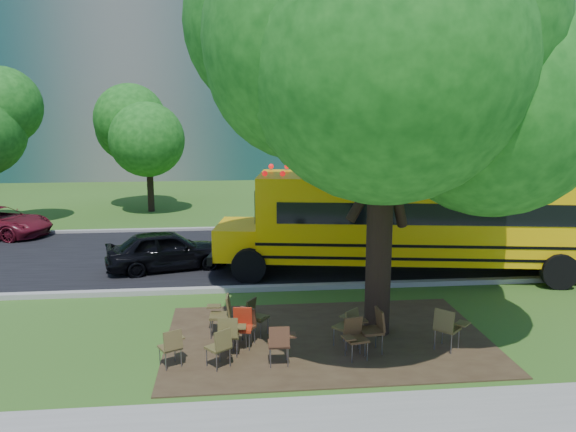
{
  "coord_description": "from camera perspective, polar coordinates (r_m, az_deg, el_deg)",
  "views": [
    {
      "loc": [
        -1.04,
        -11.94,
        4.95
      ],
      "look_at": [
        0.63,
        4.35,
        1.85
      ],
      "focal_mm": 35.0,
      "sensor_mm": 36.0,
      "label": 1
    }
  ],
  "objects": [
    {
      "name": "asphalt_road",
      "position": [
        19.6,
        -2.62,
        -3.85
      ],
      "size": [
        80.0,
        8.0,
        0.04
      ],
      "primitive_type": "cube",
      "color": "black",
      "rests_on": "ground"
    },
    {
      "name": "chair_0",
      "position": [
        11.36,
        -11.71,
        -12.6
      ],
      "size": [
        0.54,
        0.65,
        0.8
      ],
      "rotation": [
        0.0,
        0.0,
        0.49
      ],
      "color": "brown",
      "rests_on": "ground"
    },
    {
      "name": "bg_tree_2",
      "position": [
        28.23,
        -14.07,
        8.92
      ],
      "size": [
        4.8,
        4.8,
        6.62
      ],
      "color": "black",
      "rests_on": "ground"
    },
    {
      "name": "bg_tree_3",
      "position": [
        27.47,
        13.61,
        10.6
      ],
      "size": [
        5.6,
        5.6,
        7.84
      ],
      "color": "black",
      "rests_on": "ground"
    },
    {
      "name": "kerb_near",
      "position": [
        15.76,
        -1.79,
        -7.32
      ],
      "size": [
        80.0,
        0.25,
        0.14
      ],
      "primitive_type": "cube",
      "color": "gray",
      "rests_on": "ground"
    },
    {
      "name": "chair_4",
      "position": [
        11.18,
        -0.8,
        -12.55
      ],
      "size": [
        0.57,
        0.51,
        0.87
      ],
      "rotation": [
        0.0,
        0.0,
        -0.03
      ],
      "color": "#4C2C1B",
      "rests_on": "ground"
    },
    {
      "name": "chair_6",
      "position": [
        11.89,
        8.64,
        -10.97
      ],
      "size": [
        0.61,
        0.62,
        0.94
      ],
      "rotation": [
        0.0,
        0.0,
        1.68
      ],
      "color": "#452F18",
      "rests_on": "ground"
    },
    {
      "name": "chair_1",
      "position": [
        11.63,
        -5.95,
        -11.63
      ],
      "size": [
        0.59,
        0.51,
        0.87
      ],
      "rotation": [
        0.0,
        0.0,
        -0.07
      ],
      "color": "brown",
      "rests_on": "ground"
    },
    {
      "name": "chair_9",
      "position": [
        12.18,
        -4.45,
        -10.75
      ],
      "size": [
        0.69,
        0.55,
        0.81
      ],
      "rotation": [
        0.0,
        0.0,
        2.51
      ],
      "color": "#4D2D1B",
      "rests_on": "ground"
    },
    {
      "name": "chair_3",
      "position": [
        12.02,
        -4.81,
        -10.88
      ],
      "size": [
        0.61,
        0.51,
        0.86
      ],
      "rotation": [
        0.0,
        0.0,
        3.01
      ],
      "color": "#A52811",
      "rests_on": "ground"
    },
    {
      "name": "chair_11",
      "position": [
        12.07,
        6.14,
        -10.78
      ],
      "size": [
        0.59,
        0.75,
        0.88
      ],
      "rotation": [
        0.0,
        0.0,
        0.71
      ],
      "color": "brown",
      "rests_on": "ground"
    },
    {
      "name": "building_main",
      "position": [
        48.82,
        -14.68,
        17.52
      ],
      "size": [
        38.0,
        16.0,
        22.0
      ],
      "primitive_type": "cube",
      "color": "slate",
      "rests_on": "ground"
    },
    {
      "name": "chair_2",
      "position": [
        11.18,
        -6.88,
        -12.78
      ],
      "size": [
        0.55,
        0.7,
        0.82
      ],
      "rotation": [
        0.0,
        0.0,
        0.67
      ],
      "color": "brown",
      "rests_on": "ground"
    },
    {
      "name": "kerb_far",
      "position": [
        23.58,
        -3.19,
        -1.23
      ],
      "size": [
        80.0,
        0.25,
        0.14
      ],
      "primitive_type": "cube",
      "color": "gray",
      "rests_on": "ground"
    },
    {
      "name": "chair_10",
      "position": [
        12.57,
        -3.36,
        -9.91
      ],
      "size": [
        0.56,
        0.72,
        0.85
      ],
      "rotation": [
        0.0,
        0.0,
        -2.13
      ],
      "color": "#423E1D",
      "rests_on": "ground"
    },
    {
      "name": "ground",
      "position": [
        12.97,
        -0.82,
        -11.71
      ],
      "size": [
        160.0,
        160.0,
        0.0
      ],
      "primitive_type": "plane",
      "color": "#32561A",
      "rests_on": "ground"
    },
    {
      "name": "school_bus",
      "position": [
        17.5,
        15.28,
        -0.14
      ],
      "size": [
        12.73,
        4.6,
        3.05
      ],
      "rotation": [
        0.0,
        0.0,
        -0.16
      ],
      "color": "#F7BB07",
      "rests_on": "ground"
    },
    {
      "name": "chair_7",
      "position": [
        12.26,
        15.91,
        -10.62
      ],
      "size": [
        0.8,
        0.63,
        0.93
      ],
      "rotation": [
        0.0,
        0.0,
        -0.8
      ],
      "color": "brown",
      "rests_on": "ground"
    },
    {
      "name": "chair_8",
      "position": [
        12.62,
        -6.67,
        -9.58
      ],
      "size": [
        0.56,
        0.65,
        0.95
      ],
      "rotation": [
        0.0,
        0.0,
        1.5
      ],
      "color": "#4E4321",
      "rests_on": "ground"
    },
    {
      "name": "main_tree",
      "position": [
        12.13,
        9.75,
        13.85
      ],
      "size": [
        7.06,
        7.06,
        9.19
      ],
      "color": "black",
      "rests_on": "ground"
    },
    {
      "name": "chair_5",
      "position": [
        11.57,
        6.75,
        -11.85
      ],
      "size": [
        0.58,
        0.6,
        0.85
      ],
      "rotation": [
        0.0,
        0.0,
        3.36
      ],
      "color": "#4D351B",
      "rests_on": "ground"
    },
    {
      "name": "dirt_patch",
      "position": [
        12.63,
        4.01,
        -12.31
      ],
      "size": [
        7.0,
        4.5,
        0.03
      ],
      "primitive_type": "cube",
      "color": "#382819",
      "rests_on": "ground"
    },
    {
      "name": "building_right",
      "position": [
        56.38,
        21.67,
        17.71
      ],
      "size": [
        30.0,
        16.0,
        25.0
      ],
      "primitive_type": "cube",
      "color": "#6D655B",
      "rests_on": "ground"
    },
    {
      "name": "black_car",
      "position": [
        17.99,
        -12.18,
        -3.39
      ],
      "size": [
        4.0,
        2.4,
        1.27
      ],
      "primitive_type": "imported",
      "rotation": [
        0.0,
        0.0,
        1.83
      ],
      "color": "black",
      "rests_on": "ground"
    }
  ]
}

